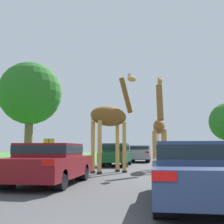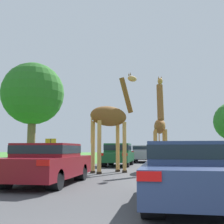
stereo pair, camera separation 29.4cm
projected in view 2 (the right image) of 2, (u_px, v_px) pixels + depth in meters
The scene contains 11 objects.
road at pixel (155, 159), 31.05m from camera, with size 8.26×120.00×0.00m.
giraffe_near_road at pixel (111, 120), 13.54m from camera, with size 2.30×2.21×5.05m.
giraffe_companion at pixel (160, 126), 14.79m from camera, with size 0.78×2.93×4.72m.
car_lead_maroon at pixel (191, 170), 5.83m from camera, with size 1.90×4.37×1.28m.
car_queue_right at pixel (143, 153), 23.91m from camera, with size 1.71×4.29×1.40m.
car_queue_left at pixel (146, 152), 31.10m from camera, with size 1.80×4.43×1.47m.
car_far_ahead at pixel (47, 162), 9.13m from camera, with size 1.90×4.23×1.30m.
car_verge_right at pixel (187, 153), 27.27m from camera, with size 1.85×4.45×1.25m.
car_rear_follower at pixel (118, 154), 18.63m from camera, with size 1.76×4.28×1.47m.
tree_centre_back at pixel (33, 94), 21.53m from camera, with size 4.75×4.75×7.70m.
sign_post at pixel (51, 147), 17.46m from camera, with size 0.70×0.08×1.75m.
Camera 2 is at (0.68, -1.81, 1.14)m, focal length 45.00 mm.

